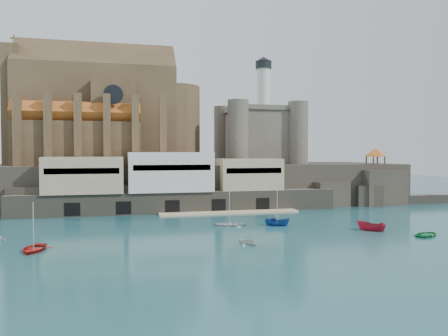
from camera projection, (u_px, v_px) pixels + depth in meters
ground at (244, 227)px, 75.11m from camera, size 300.00×300.00×0.00m
promontory at (201, 183)px, 113.14m from camera, size 100.00×36.00×10.00m
quay at (170, 184)px, 94.93m from camera, size 70.00×12.00×13.05m
church at (105, 116)px, 109.34m from camera, size 47.00×25.93×30.51m
castle_keep at (259, 133)px, 118.14m from camera, size 21.20×21.20×29.30m
rock_outcrop at (375, 188)px, 109.91m from camera, size 14.50×10.50×8.70m
pavilion at (376, 153)px, 109.76m from camera, size 6.40×6.40×5.40m
boat_0 at (34, 251)px, 57.26m from camera, size 4.25×1.77×5.77m
boat_1 at (248, 245)px, 60.95m from camera, size 3.40×3.16×3.38m
boat_2 at (277, 226)px, 76.92m from camera, size 2.17×2.14×4.43m
boat_3 at (427, 236)px, 67.59m from camera, size 2.68×3.76×5.16m
boat_5 at (371, 231)px, 72.07m from camera, size 2.59×2.60×4.85m
boat_6 at (229, 226)px, 76.78m from camera, size 1.79×4.13×5.59m
boat_7 at (273, 221)px, 81.69m from camera, size 2.98×2.42×2.99m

